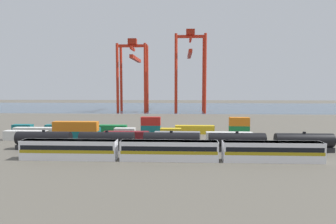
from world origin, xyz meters
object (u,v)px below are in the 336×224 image
(freight_tank_row, at_px, (171,141))
(shipping_container_12, at_px, (108,129))
(shipping_container_5, at_px, (229,137))
(shipping_container_9, at_px, (171,133))
(passenger_train, at_px, (169,150))
(shipping_container_7, at_px, (79,132))
(gantry_crane_west, at_px, (133,67))
(shipping_container_0, at_px, (27,135))
(gantry_crane_central, at_px, (190,63))
(shipping_container_1, at_px, (76,136))

(freight_tank_row, relative_size, shipping_container_12, 5.97)
(shipping_container_5, bearing_deg, shipping_container_9, 157.50)
(passenger_train, xyz_separation_m, shipping_container_5, (15.09, 20.44, -0.84))
(shipping_container_5, xyz_separation_m, shipping_container_7, (-42.62, 6.51, 0.00))
(shipping_container_5, xyz_separation_m, shipping_container_12, (-35.94, 13.03, 0.00))
(shipping_container_9, relative_size, shipping_container_12, 0.50)
(shipping_container_5, distance_m, gantry_crane_west, 105.94)
(shipping_container_0, distance_m, shipping_container_7, 14.01)
(shipping_container_5, xyz_separation_m, gantry_crane_west, (-40.94, 94.52, 24.74))
(freight_tank_row, relative_size, shipping_container_9, 11.96)
(shipping_container_9, distance_m, gantry_crane_central, 92.76)
(shipping_container_1, xyz_separation_m, shipping_container_7, (-1.35, 6.51, 0.00))
(gantry_crane_west, bearing_deg, passenger_train, -77.32)
(freight_tank_row, bearing_deg, passenger_train, -90.63)
(shipping_container_12, distance_m, gantry_crane_central, 90.72)
(shipping_container_0, bearing_deg, shipping_container_12, 34.32)
(freight_tank_row, distance_m, shipping_container_1, 28.56)
(freight_tank_row, relative_size, shipping_container_7, 5.97)
(shipping_container_0, relative_size, shipping_container_9, 2.00)
(shipping_container_5, xyz_separation_m, gantry_crane_central, (-7.71, 94.74, 27.49))
(passenger_train, distance_m, shipping_container_0, 44.87)
(freight_tank_row, bearing_deg, shipping_container_5, 36.59)
(gantry_crane_central, bearing_deg, passenger_train, -93.66)
(freight_tank_row, xyz_separation_m, shipping_container_12, (-20.96, 24.15, -0.85))
(passenger_train, xyz_separation_m, freight_tank_row, (0.10, 9.31, 0.00))
(freight_tank_row, bearing_deg, shipping_container_0, 164.47)
(shipping_container_9, relative_size, gantry_crane_west, 0.14)
(shipping_container_0, xyz_separation_m, gantry_crane_central, (47.32, 94.74, 27.49))
(freight_tank_row, height_order, shipping_container_7, freight_tank_row)
(shipping_container_0, relative_size, shipping_container_12, 1.00)
(freight_tank_row, bearing_deg, shipping_container_12, 130.95)
(shipping_container_5, bearing_deg, shipping_container_0, 180.00)
(shipping_container_0, height_order, gantry_crane_central, gantry_crane_central)
(freight_tank_row, distance_m, shipping_container_7, 32.80)
(shipping_container_9, xyz_separation_m, gantry_crane_central, (8.02, 88.23, 27.49))
(shipping_container_7, xyz_separation_m, shipping_container_9, (26.89, 0.00, 0.00))
(shipping_container_12, xyz_separation_m, gantry_crane_central, (28.23, 81.71, 27.49))
(shipping_container_1, bearing_deg, shipping_container_12, 67.75)
(shipping_container_1, height_order, shipping_container_5, same)
(shipping_container_7, xyz_separation_m, shipping_container_12, (6.68, 6.51, 0.00))
(shipping_container_12, bearing_deg, gantry_crane_central, 70.94)
(freight_tank_row, bearing_deg, gantry_crane_central, 86.07)
(shipping_container_12, bearing_deg, shipping_container_9, -17.87)
(shipping_container_12, relative_size, gantry_crane_west, 0.29)
(freight_tank_row, relative_size, gantry_crane_west, 1.71)
(freight_tank_row, relative_size, gantry_crane_central, 1.53)
(shipping_container_9, bearing_deg, gantry_crane_central, 84.81)
(shipping_container_12, bearing_deg, freight_tank_row, -49.05)
(freight_tank_row, height_order, gantry_crane_west, gantry_crane_west)
(gantry_crane_west, bearing_deg, gantry_crane_central, 0.39)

